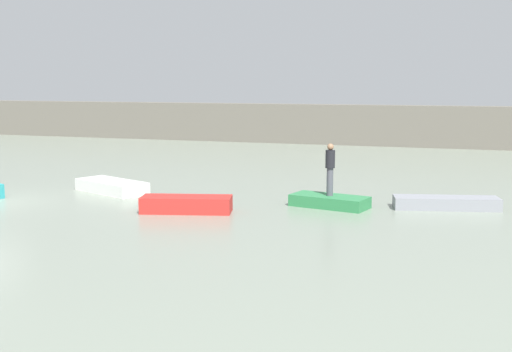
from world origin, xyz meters
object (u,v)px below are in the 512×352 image
at_px(rowboat_white, 112,186).
at_px(rowboat_red, 186,204).
at_px(rowboat_green, 330,201).
at_px(person_dark_shirt, 330,167).
at_px(rowboat_grey, 446,203).

height_order(rowboat_white, rowboat_red, rowboat_red).
relative_size(rowboat_red, rowboat_green, 1.13).
distance_m(rowboat_white, person_dark_shirt, 8.67).
bearing_deg(rowboat_white, person_dark_shirt, 21.54).
bearing_deg(rowboat_red, rowboat_green, 14.32).
height_order(rowboat_red, person_dark_shirt, person_dark_shirt).
height_order(rowboat_red, rowboat_green, rowboat_red).
height_order(rowboat_white, rowboat_grey, rowboat_white).
relative_size(rowboat_white, person_dark_shirt, 1.73).
height_order(rowboat_white, rowboat_green, rowboat_white).
relative_size(rowboat_red, person_dark_shirt, 1.65).
bearing_deg(rowboat_green, rowboat_red, -138.41).
xyz_separation_m(rowboat_white, rowboat_green, (8.59, -0.29, -0.03)).
bearing_deg(rowboat_green, rowboat_white, -169.28).
distance_m(rowboat_red, rowboat_grey, 8.66).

